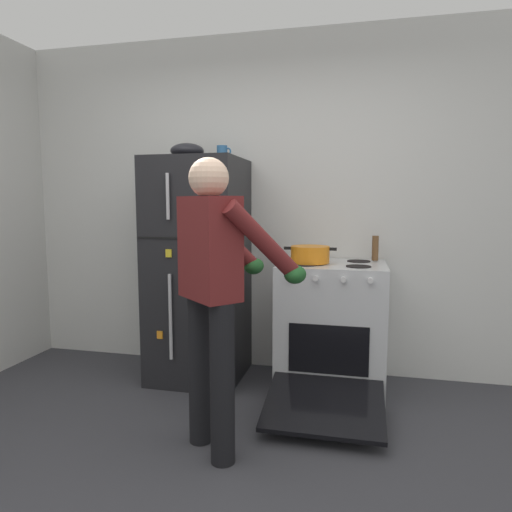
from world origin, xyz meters
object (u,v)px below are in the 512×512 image
at_px(stove_range, 331,328).
at_px(mixing_bowl, 187,151).
at_px(refrigerator, 199,270).
at_px(person_cook, 216,280).
at_px(coffee_mug, 222,152).
at_px(red_pot, 310,254).
at_px(pepper_mill, 375,248).

bearing_deg(stove_range, mixing_bowl, 179.07).
height_order(refrigerator, mixing_bowl, mixing_bowl).
distance_m(person_cook, coffee_mug, 1.35).
bearing_deg(refrigerator, red_pot, -3.29).
xyz_separation_m(stove_range, person_cook, (-0.55, -0.99, 0.50)).
distance_m(refrigerator, mixing_bowl, 0.91).
height_order(coffee_mug, pepper_mill, coffee_mug).
xyz_separation_m(person_cook, pepper_mill, (0.85, 1.21, 0.07)).
relative_size(red_pot, mixing_bowl, 1.49).
xyz_separation_m(red_pot, mixing_bowl, (-0.95, 0.05, 0.76)).
bearing_deg(refrigerator, stove_range, -0.99).
bearing_deg(person_cook, pepper_mill, 54.68).
height_order(stove_range, coffee_mug, coffee_mug).
distance_m(person_cook, pepper_mill, 1.48).
bearing_deg(red_pot, refrigerator, 176.71).
xyz_separation_m(person_cook, coffee_mug, (-0.29, 1.06, 0.79)).
distance_m(refrigerator, coffee_mug, 0.92).
bearing_deg(red_pot, pepper_mill, 28.52).
distance_m(person_cook, red_pot, 1.04).
height_order(stove_range, mixing_bowl, mixing_bowl).
relative_size(refrigerator, mixing_bowl, 6.71).
bearing_deg(refrigerator, pepper_mill, 8.60).
height_order(refrigerator, red_pot, refrigerator).
relative_size(stove_range, pepper_mill, 6.69).
height_order(red_pot, coffee_mug, coffee_mug).
distance_m(refrigerator, red_pot, 0.88).
bearing_deg(person_cook, coffee_mug, 105.23).
bearing_deg(person_cook, stove_range, 60.70).
distance_m(pepper_mill, mixing_bowl, 1.59).
relative_size(stove_range, mixing_bowl, 4.85).
height_order(red_pot, mixing_bowl, mixing_bowl).
height_order(pepper_mill, mixing_bowl, mixing_bowl).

